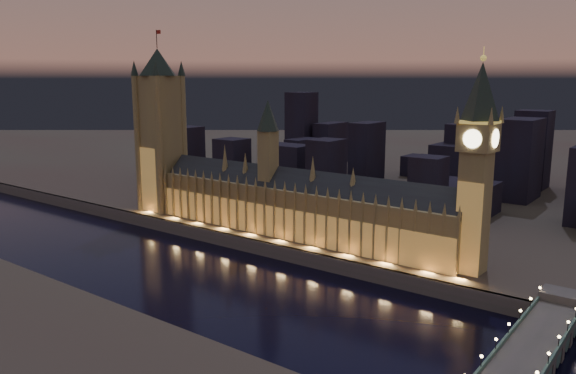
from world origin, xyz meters
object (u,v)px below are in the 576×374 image
Objects in this scene: victoria_tower at (160,123)px; elizabeth_tower at (477,151)px; palace_of_westminster at (294,205)px; westminster_bridge at (531,356)px.

elizabeth_tower is at bearing -0.00° from victoria_tower.
victoria_tower reaches higher than elizabeth_tower.
palace_of_westminster is 162.94m from westminster_bridge.
palace_of_westminster is 1.94× the size of elizabeth_tower.
victoria_tower reaches higher than westminster_bridge.
elizabeth_tower is at bearing 123.97° from westminster_bridge.
elizabeth_tower reaches higher than palace_of_westminster.
westminster_bridge is at bearing -56.03° from elizabeth_tower.
victoria_tower is 218.02m from elizabeth_tower.
palace_of_westminster is at bearing -179.90° from elizabeth_tower.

